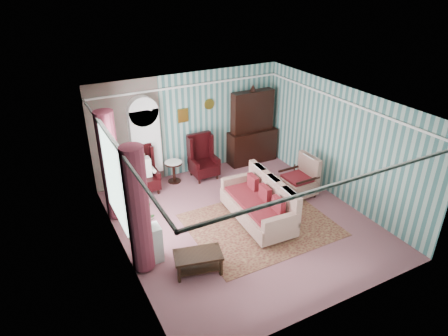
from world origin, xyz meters
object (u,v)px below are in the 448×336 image
wingback_right (204,157)px  seated_woman (143,172)px  dresser_hutch (253,125)px  plant_stand (148,245)px  coffee_table (198,263)px  floral_armchair (298,178)px  bookcase (146,146)px  wingback_left (143,171)px  sofa (258,202)px  round_side_table (174,172)px  nest_table (304,173)px

wingback_right → seated_woman: (-1.75, 0.00, -0.04)m
dresser_hutch → plant_stand: 5.31m
coffee_table → floral_armchair: bearing=22.7°
bookcase → wingback_right: bookcase is taller
wingback_left → sofa: wingback_left is taller
round_side_table → nest_table: 3.60m
round_side_table → floral_armchair: 3.40m
nest_table → round_side_table: bearing=151.8°
bookcase → coffee_table: bookcase is taller
nest_table → coffee_table: nest_table is taller
dresser_hutch → wingback_right: dresser_hutch is taller
round_side_table → nest_table: size_ratio=1.11×
nest_table → plant_stand: (-4.87, -1.20, 0.13)m
bookcase → wingback_right: bearing=-14.6°
plant_stand → floral_armchair: (4.30, 0.72, 0.11)m
sofa → nest_table: bearing=-62.2°
seated_woman → round_side_table: size_ratio=1.97×
sofa → floral_armchair: (1.58, 0.53, -0.01)m
wingback_left → floral_armchair: bearing=-30.1°
dresser_hutch → round_side_table: dresser_hutch is taller
seated_woman → round_side_table: bearing=9.5°
round_side_table → bookcase: bearing=159.7°
bookcase → wingback_right: size_ratio=1.79×
bookcase → dresser_hutch: bearing=-2.1°
round_side_table → plant_stand: plant_stand is taller
coffee_table → wingback_right: bearing=63.0°
dresser_hutch → sofa: size_ratio=1.10×
seated_woman → floral_armchair: (3.50, -2.03, -0.08)m
wingback_left → plant_stand: (-0.80, -2.75, -0.22)m
bookcase → sofa: 3.44m
wingback_left → floral_armchair: (3.50, -2.03, -0.12)m
wingback_right → sofa: size_ratio=0.58×
wingback_left → wingback_right: size_ratio=1.00×
wingback_right → floral_armchair: bearing=-49.2°
plant_stand → dresser_hutch: bearing=35.1°
seated_woman → plant_stand: bearing=-106.2°
dresser_hutch → wingback_left: 3.55m
seated_woman → plant_stand: (-0.80, -2.75, -0.19)m
wingback_left → seated_woman: wingback_left is taller
wingback_right → dresser_hutch: bearing=8.8°
dresser_hutch → round_side_table: (-2.60, -0.12, -0.88)m
dresser_hutch → plant_stand: dresser_hutch is taller
plant_stand → coffee_table: plant_stand is taller
seated_woman → sofa: bearing=-53.1°
plant_stand → floral_armchair: bearing=9.5°
dresser_hutch → bookcase: bearing=177.9°
dresser_hutch → sofa: 3.30m
wingback_left → nest_table: 4.37m
coffee_table → plant_stand: bearing=134.9°
seated_woman → sofa: size_ratio=0.55×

